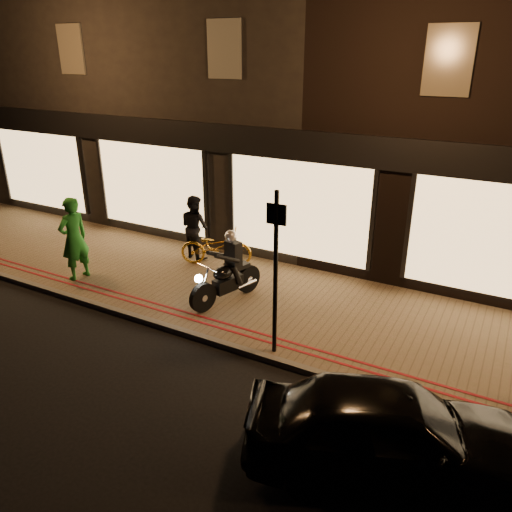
{
  "coord_description": "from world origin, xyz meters",
  "views": [
    {
      "loc": [
        4.66,
        -6.69,
        5.19
      ],
      "look_at": [
        -0.08,
        1.97,
        1.1
      ],
      "focal_mm": 35.0,
      "sensor_mm": 36.0,
      "label": 1
    }
  ],
  "objects_px": {
    "motorcycle": "(227,275)",
    "bicycle_gold": "(216,247)",
    "person_green": "(74,239)",
    "sign_post": "(276,266)",
    "parked_car": "(390,430)"
  },
  "relations": [
    {
      "from": "person_green",
      "to": "sign_post",
      "type": "bearing_deg",
      "value": 92.13
    },
    {
      "from": "motorcycle",
      "to": "person_green",
      "type": "distance_m",
      "value": 3.84
    },
    {
      "from": "sign_post",
      "to": "person_green",
      "type": "relative_size",
      "value": 1.51
    },
    {
      "from": "parked_car",
      "to": "person_green",
      "type": "bearing_deg",
      "value": 53.71
    },
    {
      "from": "sign_post",
      "to": "person_green",
      "type": "xyz_separation_m",
      "value": [
        -5.53,
        0.57,
        -0.68
      ]
    },
    {
      "from": "bicycle_gold",
      "to": "person_green",
      "type": "bearing_deg",
      "value": 108.65
    },
    {
      "from": "motorcycle",
      "to": "bicycle_gold",
      "type": "relative_size",
      "value": 1.05
    },
    {
      "from": "sign_post",
      "to": "bicycle_gold",
      "type": "distance_m",
      "value": 4.35
    },
    {
      "from": "sign_post",
      "to": "bicycle_gold",
      "type": "xyz_separation_m",
      "value": [
        -3.08,
        2.84,
        -1.2
      ]
    },
    {
      "from": "parked_car",
      "to": "bicycle_gold",
      "type": "bearing_deg",
      "value": 30.35
    },
    {
      "from": "person_green",
      "to": "parked_car",
      "type": "distance_m",
      "value": 8.35
    },
    {
      "from": "motorcycle",
      "to": "person_green",
      "type": "bearing_deg",
      "value": -152.81
    },
    {
      "from": "sign_post",
      "to": "bicycle_gold",
      "type": "bearing_deg",
      "value": 137.32
    },
    {
      "from": "motorcycle",
      "to": "sign_post",
      "type": "xyz_separation_m",
      "value": [
        1.78,
        -1.28,
        1.06
      ]
    },
    {
      "from": "bicycle_gold",
      "to": "person_green",
      "type": "distance_m",
      "value": 3.38
    }
  ]
}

